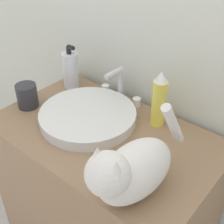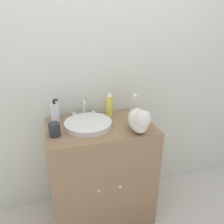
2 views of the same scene
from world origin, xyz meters
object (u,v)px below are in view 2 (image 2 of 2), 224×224
object	(u,v)px
spray_bottle	(109,104)
cup	(54,130)
soap_bottle	(55,113)
cat	(139,120)

from	to	relation	value
spray_bottle	cup	size ratio (longest dim) A/B	2.21
soap_bottle	cup	world-z (taller)	soap_bottle
soap_bottle	cat	bearing A→B (deg)	-29.87
cat	cup	bearing A→B (deg)	-93.82
spray_bottle	cup	world-z (taller)	spray_bottle
spray_bottle	cup	bearing A→B (deg)	-153.20
cat	spray_bottle	distance (m)	0.35
cat	cup	world-z (taller)	cat
spray_bottle	soap_bottle	bearing A→B (deg)	-178.93
cat	soap_bottle	bearing A→B (deg)	-113.63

